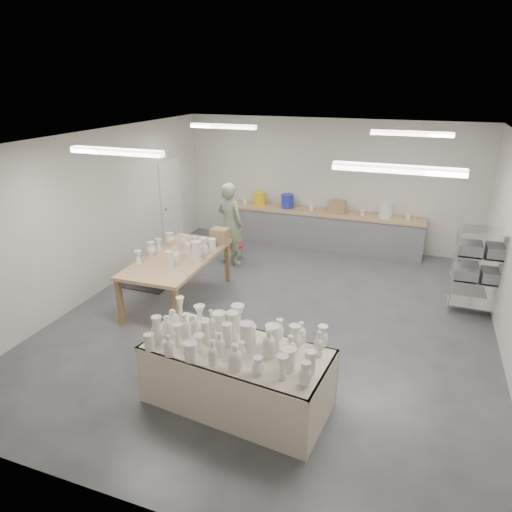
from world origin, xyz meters
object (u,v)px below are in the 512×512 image
at_px(work_table, 183,255).
at_px(potter, 230,224).
at_px(drying_table, 237,372).
at_px(red_stool, 235,246).

distance_m(work_table, potter, 1.92).
bearing_deg(drying_table, red_stool, 118.99).
relative_size(drying_table, potter, 1.31).
distance_m(work_table, red_stool, 2.26).
bearing_deg(potter, work_table, 103.61).
distance_m(drying_table, red_stool, 4.94).
xyz_separation_m(drying_table, work_table, (-2.01, 2.37, 0.42)).
bearing_deg(red_stool, drying_table, -67.37).
bearing_deg(potter, red_stool, -73.10).
distance_m(drying_table, work_table, 3.14).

